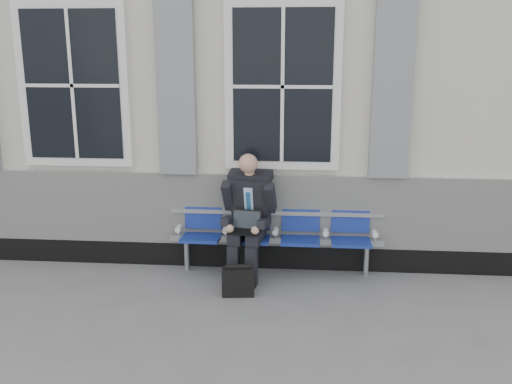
{
  "coord_description": "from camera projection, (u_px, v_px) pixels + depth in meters",
  "views": [
    {
      "loc": [
        0.61,
        -5.25,
        2.7
      ],
      "look_at": [
        0.09,
        0.9,
        1.12
      ],
      "focal_mm": 40.0,
      "sensor_mm": 36.0,
      "label": 1
    }
  ],
  "objects": [
    {
      "name": "ground",
      "position": [
        240.0,
        320.0,
        5.79
      ],
      "size": [
        70.0,
        70.0,
        0.0
      ],
      "primitive_type": "plane",
      "color": "slate",
      "rests_on": "ground"
    },
    {
      "name": "station_building",
      "position": [
        264.0,
        79.0,
        8.59
      ],
      "size": [
        14.4,
        4.4,
        4.49
      ],
      "color": "beige",
      "rests_on": "ground"
    },
    {
      "name": "bench",
      "position": [
        276.0,
        229.0,
        6.9
      ],
      "size": [
        2.6,
        0.47,
        0.91
      ],
      "color": "#9EA0A3",
      "rests_on": "ground"
    },
    {
      "name": "businessman",
      "position": [
        249.0,
        212.0,
        6.73
      ],
      "size": [
        0.65,
        0.87,
        1.5
      ],
      "color": "black",
      "rests_on": "ground"
    },
    {
      "name": "briefcase",
      "position": [
        238.0,
        281.0,
        6.33
      ],
      "size": [
        0.37,
        0.19,
        0.37
      ],
      "color": "black",
      "rests_on": "ground"
    }
  ]
}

